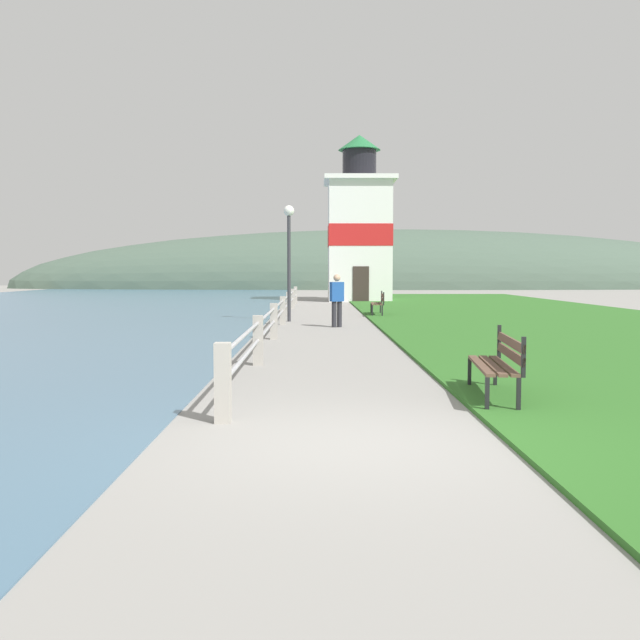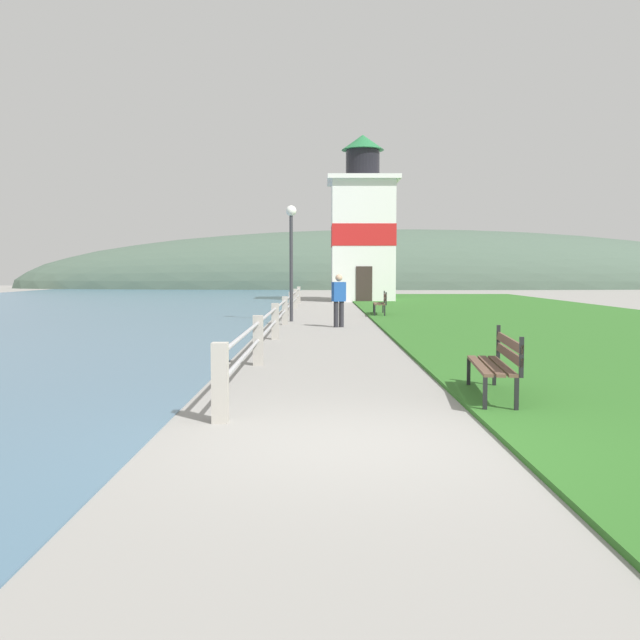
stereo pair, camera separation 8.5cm
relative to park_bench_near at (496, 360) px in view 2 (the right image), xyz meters
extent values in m
plane|color=gray|center=(-2.06, -2.37, -0.54)|extent=(160.00, 160.00, 0.00)
cube|color=#2D6623|center=(5.47, 15.77, -0.51)|extent=(12.00, 54.41, 0.06)
cube|color=#A8A399|center=(-3.49, -1.37, -0.08)|extent=(0.18, 0.18, 0.92)
cube|color=#A8A399|center=(-3.49, 3.60, -0.08)|extent=(0.18, 0.18, 0.92)
cube|color=#A8A399|center=(-3.49, 8.57, -0.08)|extent=(0.18, 0.18, 0.92)
cube|color=#A8A399|center=(-3.49, 13.55, -0.08)|extent=(0.18, 0.18, 0.92)
cube|color=#A8A399|center=(-3.49, 18.52, -0.08)|extent=(0.18, 0.18, 0.92)
cube|color=#A8A399|center=(-3.49, 23.49, -0.08)|extent=(0.18, 0.18, 0.92)
cube|color=#A8A399|center=(-3.49, 28.46, -0.08)|extent=(0.18, 0.18, 0.92)
cylinder|color=#B2B2B7|center=(-3.49, 13.55, 0.24)|extent=(0.06, 29.83, 0.06)
cylinder|color=#B2B2B7|center=(-3.49, 13.55, -0.08)|extent=(0.06, 29.83, 0.06)
cube|color=brown|center=(-0.24, 0.02, -0.07)|extent=(0.31, 1.92, 0.04)
cube|color=brown|center=(-0.09, 0.01, -0.07)|extent=(0.31, 1.92, 0.04)
cube|color=brown|center=(0.06, -0.01, -0.07)|extent=(0.31, 1.92, 0.04)
cube|color=brown|center=(0.14, -0.01, 0.25)|extent=(0.25, 1.92, 0.11)
cube|color=brown|center=(0.14, -0.01, 0.09)|extent=(0.25, 1.92, 0.11)
cube|color=black|center=(-0.37, -0.90, -0.31)|extent=(0.05, 0.05, 0.45)
cube|color=black|center=(-0.18, 0.96, -0.31)|extent=(0.05, 0.05, 0.45)
cube|color=black|center=(0.00, -0.94, -0.31)|extent=(0.05, 0.05, 0.45)
cube|color=black|center=(0.19, 0.92, -0.31)|extent=(0.05, 0.05, 0.45)
cube|color=black|center=(0.05, -0.94, 0.16)|extent=(0.05, 0.05, 0.49)
cube|color=black|center=(0.24, 0.92, 0.16)|extent=(0.05, 0.05, 0.49)
cube|color=brown|center=(-0.21, 18.19, -0.07)|extent=(0.22, 1.92, 0.04)
cube|color=brown|center=(-0.06, 18.18, -0.07)|extent=(0.22, 1.92, 0.04)
cube|color=brown|center=(0.08, 18.17, -0.07)|extent=(0.22, 1.92, 0.04)
cube|color=brown|center=(0.17, 18.17, 0.25)|extent=(0.16, 1.92, 0.11)
cube|color=brown|center=(0.17, 18.17, 0.09)|extent=(0.16, 1.92, 0.11)
cube|color=black|center=(-0.30, 17.25, -0.31)|extent=(0.05, 0.05, 0.45)
cube|color=black|center=(-0.20, 19.12, -0.31)|extent=(0.05, 0.05, 0.45)
cube|color=black|center=(0.07, 17.23, -0.31)|extent=(0.05, 0.05, 0.45)
cube|color=black|center=(0.17, 19.10, -0.31)|extent=(0.05, 0.05, 0.45)
cube|color=black|center=(0.12, 17.23, 0.16)|extent=(0.05, 0.05, 0.49)
cube|color=black|center=(0.22, 19.10, 0.16)|extent=(0.05, 0.05, 0.49)
cube|color=white|center=(0.10, 32.08, 2.88)|extent=(3.54, 3.54, 6.83)
cube|color=red|center=(0.10, 32.08, 3.22)|extent=(3.58, 3.58, 1.23)
cube|color=white|center=(0.10, 32.08, 6.42)|extent=(4.07, 4.07, 0.25)
cylinder|color=black|center=(0.10, 32.08, 7.34)|extent=(1.95, 1.95, 1.59)
cone|color=#23703D|center=(0.10, 32.08, 8.57)|extent=(2.43, 2.43, 0.87)
cube|color=#332823|center=(0.10, 30.29, 0.46)|extent=(0.90, 0.06, 2.00)
cylinder|color=#28282D|center=(-1.86, 12.47, -0.14)|extent=(0.15, 0.15, 0.80)
cylinder|color=#28282D|center=(-1.69, 12.53, -0.14)|extent=(0.15, 0.15, 0.80)
cube|color=#1E4C99|center=(-1.78, 12.50, 0.55)|extent=(0.45, 0.34, 0.60)
sphere|color=tan|center=(-1.78, 12.50, 0.98)|extent=(0.22, 0.22, 0.22)
cylinder|color=#333338|center=(-3.34, 15.05, 1.26)|extent=(0.12, 0.12, 3.60)
sphere|color=white|center=(-3.34, 15.05, 3.24)|extent=(0.36, 0.36, 0.36)
ellipsoid|color=#475B4C|center=(5.94, 63.90, -0.54)|extent=(80.00, 16.00, 12.00)
camera|label=1|loc=(-2.44, -9.37, 1.18)|focal=40.00mm
camera|label=2|loc=(-2.35, -9.37, 1.18)|focal=40.00mm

